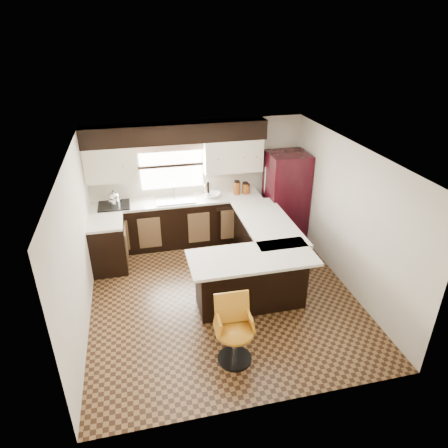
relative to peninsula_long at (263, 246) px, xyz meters
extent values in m
plane|color=#49301A|center=(-0.90, -0.62, -0.45)|extent=(4.40, 4.40, 0.00)
plane|color=silver|center=(-0.90, -0.62, 1.95)|extent=(4.40, 4.40, 0.00)
plane|color=beige|center=(-0.90, 1.58, 0.75)|extent=(4.40, 0.00, 4.40)
plane|color=beige|center=(-0.90, -2.83, 0.75)|extent=(4.40, 0.00, 4.40)
plane|color=beige|center=(-3.00, -0.62, 0.75)|extent=(0.00, 4.40, 4.40)
plane|color=beige|center=(1.20, -0.62, 0.75)|extent=(0.00, 4.40, 4.40)
cube|color=black|center=(-1.35, 1.28, 0.00)|extent=(3.30, 0.60, 0.90)
cube|color=black|center=(-2.70, 0.62, 0.00)|extent=(0.60, 0.70, 0.90)
cube|color=silver|center=(-1.35, 1.28, 0.47)|extent=(3.30, 0.60, 0.04)
cube|color=silver|center=(-2.70, 0.62, 0.47)|extent=(0.60, 0.70, 0.04)
cube|color=black|center=(-1.30, 1.40, 1.77)|extent=(3.40, 0.35, 0.36)
cube|color=beige|center=(-2.52, 1.40, 1.27)|extent=(0.94, 0.35, 0.64)
cube|color=beige|center=(-0.22, 1.40, 1.27)|extent=(1.14, 0.35, 0.64)
cube|color=white|center=(-1.40, 1.56, 1.10)|extent=(1.20, 0.02, 0.90)
cube|color=#D19B93|center=(-1.40, 1.52, 1.49)|extent=(1.30, 0.06, 0.18)
cube|color=#B2B2B7|center=(-1.40, 1.25, 0.51)|extent=(0.75, 0.45, 0.03)
cube|color=black|center=(-0.35, 0.99, -0.02)|extent=(0.58, 0.03, 0.78)
cube|color=black|center=(-2.55, 1.25, 0.51)|extent=(0.58, 0.50, 0.02)
cube|color=black|center=(0.00, 0.00, 0.00)|extent=(0.60, 1.95, 0.90)
cube|color=black|center=(-0.53, -0.97, 0.00)|extent=(1.65, 0.60, 0.90)
cube|color=silver|center=(0.05, 0.00, 0.47)|extent=(0.84, 1.95, 0.04)
cube|color=silver|center=(-0.55, -1.06, 0.47)|extent=(1.89, 0.84, 0.04)
cube|color=black|center=(0.80, 1.07, 0.45)|extent=(0.77, 0.74, 1.79)
cylinder|color=silver|center=(-0.75, 1.28, 0.64)|extent=(0.14, 0.14, 0.28)
imported|color=white|center=(-0.66, 1.28, 0.53)|extent=(0.41, 0.41, 0.08)
cylinder|color=brown|center=(-0.16, 1.30, 0.62)|extent=(0.13, 0.13, 0.25)
cylinder|color=brown|center=(0.01, 1.30, 0.60)|extent=(0.13, 0.13, 0.21)
cylinder|color=brown|center=(0.05, 1.30, 0.58)|extent=(0.12, 0.12, 0.17)
camera|label=1|loc=(-2.09, -5.86, 3.59)|focal=32.00mm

